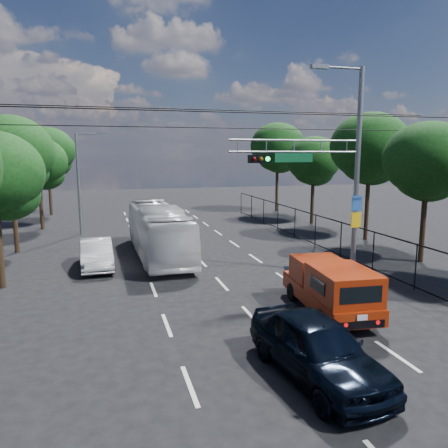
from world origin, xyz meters
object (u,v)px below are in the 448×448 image
object	(u,v)px
red_pickup	(330,286)
white_van	(97,254)
signal_mast	(334,163)
navy_hatchback	(317,348)
white_bus	(159,231)

from	to	relation	value
red_pickup	white_van	distance (m)	11.96
signal_mast	red_pickup	xyz separation A→B (m)	(-2.47, -4.43, -4.24)
navy_hatchback	white_van	size ratio (longest dim) A/B	1.11
white_bus	white_van	world-z (taller)	white_bus
signal_mast	white_van	bearing A→B (deg)	157.80
red_pickup	white_bus	world-z (taller)	white_bus
navy_hatchback	signal_mast	bearing A→B (deg)	52.98
red_pickup	signal_mast	bearing A→B (deg)	60.87
red_pickup	white_bus	size ratio (longest dim) A/B	0.51
red_pickup	white_van	xyz separation A→B (m)	(-8.14, 8.76, -0.30)
red_pickup	navy_hatchback	size ratio (longest dim) A/B	1.08
navy_hatchback	red_pickup	bearing A→B (deg)	51.12
signal_mast	white_bus	xyz separation A→B (m)	(-7.28, 6.06, -3.83)
signal_mast	white_bus	world-z (taller)	signal_mast
navy_hatchback	white_bus	xyz separation A→B (m)	(-2.22, 14.52, 0.60)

